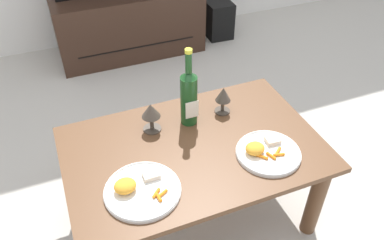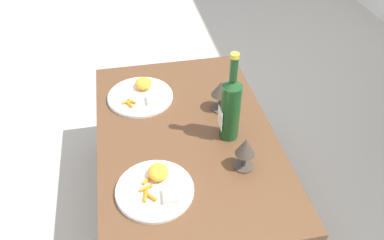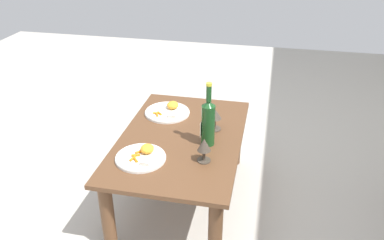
% 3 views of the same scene
% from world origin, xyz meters
% --- Properties ---
extents(ground_plane, '(6.40, 6.40, 0.00)m').
position_xyz_m(ground_plane, '(0.00, 0.00, 0.00)').
color(ground_plane, '#B7B2A8').
extents(dining_table, '(1.06, 0.68, 0.45)m').
position_xyz_m(dining_table, '(0.00, 0.00, 0.36)').
color(dining_table, brown).
rests_on(dining_table, ground_plane).
extents(wine_bottle, '(0.07, 0.08, 0.36)m').
position_xyz_m(wine_bottle, '(0.04, 0.16, 0.59)').
color(wine_bottle, '#19471E').
rests_on(wine_bottle, dining_table).
extents(goblet_left, '(0.08, 0.08, 0.14)m').
position_xyz_m(goblet_left, '(-0.13, 0.17, 0.54)').
color(goblet_left, '#473D33').
rests_on(goblet_left, dining_table).
extents(goblet_right, '(0.07, 0.07, 0.13)m').
position_xyz_m(goblet_right, '(0.21, 0.17, 0.54)').
color(goblet_right, '#473D33').
rests_on(goblet_right, dining_table).
extents(dinner_plate_left, '(0.28, 0.28, 0.06)m').
position_xyz_m(dinner_plate_left, '(-0.27, -0.15, 0.46)').
color(dinner_plate_left, white).
rests_on(dinner_plate_left, dining_table).
extents(dinner_plate_right, '(0.26, 0.26, 0.06)m').
position_xyz_m(dinner_plate_right, '(0.26, -0.15, 0.46)').
color(dinner_plate_right, white).
rests_on(dinner_plate_right, dining_table).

